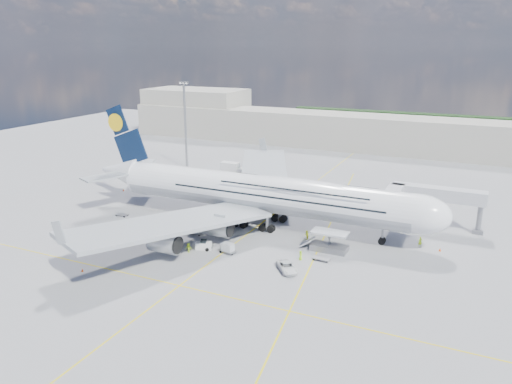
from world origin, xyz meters
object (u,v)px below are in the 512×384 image
at_px(cone_wing_right_outer, 82,270).
at_px(light_mast, 185,124).
at_px(catering_truck_outer, 232,170).
at_px(baggage_tug, 204,245).
at_px(airliner, 261,193).
at_px(crew_tug, 189,248).
at_px(cone_nose, 440,250).
at_px(dolly_row_a, 94,238).
at_px(dolly_nose_near, 228,248).
at_px(jet_bridge, 420,197).
at_px(service_van, 287,267).
at_px(cargo_loader, 328,244).
at_px(cone_wing_left_outer, 280,183).
at_px(crew_van, 301,255).
at_px(catering_truck_inner, 236,193).
at_px(dolly_row_c, 140,234).
at_px(dolly_back, 122,215).
at_px(dolly_row_b, 195,229).
at_px(crew_loader, 307,235).
at_px(cone_wing_left_inner, 251,190).
at_px(cone_wing_right_inner, 179,222).
at_px(crew_wing, 210,224).
at_px(dolly_nose_far, 322,258).
at_px(crew_nose, 420,242).

bearing_deg(cone_wing_right_outer, light_mast, 108.65).
bearing_deg(catering_truck_outer, baggage_tug, -69.30).
height_order(airliner, light_mast, light_mast).
relative_size(crew_tug, cone_nose, 3.13).
distance_m(baggage_tug, catering_truck_outer, 51.17).
xyz_separation_m(dolly_row_a, dolly_nose_near, (26.24, 5.18, 0.60)).
bearing_deg(jet_bridge, service_van, -119.75).
relative_size(cargo_loader, cone_wing_left_outer, 13.30).
distance_m(light_mast, crew_van, 73.12).
bearing_deg(airliner, cone_nose, 1.82).
relative_size(catering_truck_inner, crew_van, 3.68).
bearing_deg(dolly_row_c, dolly_back, 140.96).
distance_m(dolly_row_b, crew_tug, 9.11).
relative_size(dolly_row_b, catering_truck_outer, 0.45).
bearing_deg(catering_truck_inner, dolly_row_a, -96.99).
xyz_separation_m(light_mast, service_van, (53.16, -53.19, -12.47)).
bearing_deg(crew_loader, cone_wing_left_outer, 169.02).
bearing_deg(crew_tug, crew_van, -3.33).
bearing_deg(dolly_row_c, light_mast, 111.75).
height_order(dolly_row_c, cone_wing_left_inner, dolly_row_c).
height_order(crew_tug, cone_wing_right_inner, crew_tug).
height_order(dolly_back, cone_nose, cone_nose).
relative_size(jet_bridge, catering_truck_outer, 2.67).
relative_size(baggage_tug, crew_loader, 1.61).
distance_m(baggage_tug, crew_tug, 2.94).
xyz_separation_m(dolly_back, crew_wing, (20.88, 1.91, 0.52)).
bearing_deg(dolly_row_b, dolly_nose_far, -1.51).
distance_m(crew_nose, crew_tug, 42.35).
height_order(dolly_row_c, service_van, dolly_row_c).
distance_m(dolly_nose_far, baggage_tug, 21.34).
height_order(cargo_loader, crew_loader, cargo_loader).
bearing_deg(cone_wing_right_outer, cone_nose, 32.68).
distance_m(dolly_row_b, dolly_nose_far, 26.26).
height_order(cone_wing_left_inner, cone_wing_right_outer, cone_wing_left_inner).
height_order(cone_wing_right_inner, cone_wing_right_outer, cone_wing_right_inner).
bearing_deg(dolly_nose_far, catering_truck_outer, 136.48).
bearing_deg(light_mast, cone_wing_left_inner, -26.11).
xyz_separation_m(dolly_nose_near, cone_wing_left_outer, (-8.91, 46.35, -0.67)).
xyz_separation_m(dolly_row_a, crew_nose, (57.02, 22.64, 0.57)).
relative_size(dolly_row_c, crew_tug, 1.77).
bearing_deg(dolly_back, crew_loader, -0.38).
height_order(jet_bridge, dolly_nose_near, jet_bridge).
distance_m(dolly_row_c, service_van, 30.64).
distance_m(light_mast, crew_wing, 53.23).
bearing_deg(airliner, catering_truck_outer, 126.32).
relative_size(crew_nose, cone_wing_left_inner, 3.23).
bearing_deg(light_mast, crew_tug, -57.25).
bearing_deg(cargo_loader, crew_wing, 177.53).
relative_size(light_mast, crew_tug, 13.90).
relative_size(jet_bridge, baggage_tug, 5.89).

